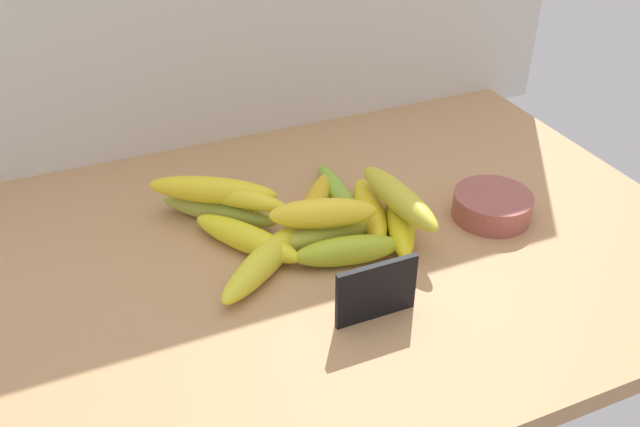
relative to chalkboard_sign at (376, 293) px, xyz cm
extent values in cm
cube|color=tan|center=(0.80, 16.45, -5.36)|extent=(110.00, 76.00, 3.00)
cube|color=black|center=(0.00, -0.07, 0.34)|extent=(11.00, 0.80, 8.40)
cube|color=#926046|center=(0.00, 0.73, -3.56)|extent=(9.90, 1.20, 0.60)
cylinder|color=#9B4E47|center=(27.05, 13.18, -1.85)|extent=(12.14, 12.14, 4.01)
ellipsoid|color=gold|center=(-0.43, 16.58, -2.07)|extent=(19.02, 4.76, 3.58)
ellipsoid|color=gold|center=(3.32, 19.69, -2.18)|extent=(14.02, 13.71, 3.35)
ellipsoid|color=#88B434|center=(6.88, 26.30, -2.24)|extent=(4.83, 19.23, 3.24)
ellipsoid|color=yellow|center=(12.27, 15.82, -1.78)|extent=(11.96, 19.58, 4.16)
ellipsoid|color=yellow|center=(9.05, 19.61, -1.78)|extent=(8.66, 17.43, 4.15)
ellipsoid|color=yellow|center=(-10.62, 19.96, -1.80)|extent=(13.81, 17.81, 4.12)
ellipsoid|color=yellow|center=(-10.16, 13.77, -1.80)|extent=(17.80, 15.26, 4.12)
ellipsoid|color=#9FB03A|center=(-12.29, 28.77, -2.12)|extent=(16.44, 15.61, 3.48)
ellipsoid|color=#A7BA25|center=(1.49, 11.43, -1.76)|extent=(16.01, 7.02, 4.19)
ellipsoid|color=gold|center=(1.97, 24.56, -2.03)|extent=(13.68, 16.96, 3.66)
ellipsoid|color=yellow|center=(-12.84, 29.16, 1.65)|extent=(19.02, 14.02, 4.07)
ellipsoid|color=yellow|center=(-10.96, 27.71, 1.27)|extent=(16.32, 16.68, 3.31)
ellipsoid|color=yellow|center=(-0.12, 16.34, 1.92)|extent=(16.05, 9.04, 4.38)
ellipsoid|color=gold|center=(11.46, 15.26, 2.34)|extent=(5.60, 18.99, 4.09)
camera|label=1|loc=(-32.07, -56.90, 55.73)|focal=38.07mm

